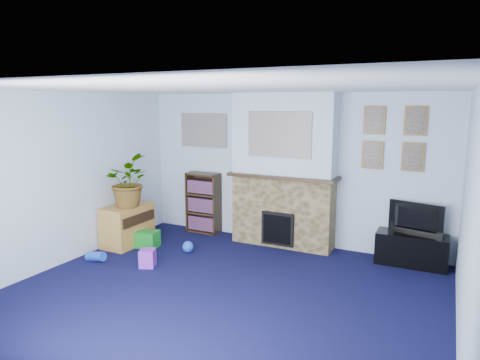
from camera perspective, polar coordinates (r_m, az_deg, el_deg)
The scene contains 26 objects.
floor at distance 5.25m, azimuth -2.56°, elevation -15.04°, with size 5.00×4.50×0.01m, color #0E0E34.
ceiling at distance 4.76m, azimuth -2.79°, elevation 12.14°, with size 5.00×4.50×0.01m, color white.
wall_back at distance 6.89m, azimuth 6.42°, elevation 1.44°, with size 5.00×0.04×2.40m, color silver.
wall_front at distance 3.16m, azimuth -23.08°, elevation -9.75°, with size 5.00×0.04×2.40m, color silver.
wall_left at distance 6.44m, azimuth -22.55°, elevation 0.12°, with size 0.04×4.50×2.40m, color silver.
wall_right at distance 4.29m, azimuth 28.16°, elevation -5.02°, with size 0.04×4.50×2.40m, color silver.
chimney_breast at distance 6.70m, azimuth 5.82°, elevation 1.07°, with size 1.72×0.50×2.40m.
collage_main at distance 6.43m, azimuth 5.25°, elevation 6.06°, with size 1.00×0.03×0.68m, color gray.
collage_left at distance 7.48m, azimuth -4.84°, elevation 6.63°, with size 0.90×0.03×0.58m, color gray.
portrait_tl at distance 6.47m, azimuth 17.48°, elevation 7.61°, with size 0.30×0.03×0.40m, color brown.
portrait_tr at distance 6.41m, azimuth 22.38°, elevation 7.30°, with size 0.30×0.03×0.40m, color brown.
portrait_bl at distance 6.51m, azimuth 17.25°, elevation 3.21°, with size 0.30×0.03×0.40m, color brown.
portrait_br at distance 6.44m, azimuth 22.08°, elevation 2.86°, with size 0.30×0.03×0.40m, color brown.
tv_stand at distance 6.51m, azimuth 21.89°, elevation -8.57°, with size 0.95×0.40×0.45m, color black.
television at distance 6.41m, azimuth 22.16°, elevation -4.79°, with size 0.75×0.10×0.43m, color black.
bookshelf at distance 7.53m, azimuth -4.87°, elevation -3.20°, with size 0.58×0.28×1.05m.
sideboard at distance 7.11m, azimuth -14.79°, elevation -5.58°, with size 0.46×0.82×0.64m, color #B9863B.
potted_plant at distance 6.88m, azimuth -15.00°, elevation -0.17°, with size 0.72×0.63×0.80m, color #26661E.
mantel_clock at distance 6.68m, azimuth 4.99°, elevation 1.38°, with size 0.09×0.06×0.13m, color gold.
mantel_candle at distance 6.57m, azimuth 7.55°, elevation 1.27°, with size 0.06×0.06×0.18m, color #B2BFC6.
mantel_teddy at distance 6.86m, azimuth 1.43°, elevation 1.60°, with size 0.12×0.12×0.12m, color gray.
mantel_can at distance 6.43m, azimuth 12.04°, elevation 0.76°, with size 0.06×0.06×0.11m, color purple.
green_crate at distance 6.95m, azimuth -12.21°, elevation -7.62°, with size 0.33×0.26×0.26m, color #198C26.
toy_ball at distance 6.62m, azimuth -6.95°, elevation -8.82°, with size 0.18×0.18×0.18m, color blue.
toy_block at distance 6.16m, azimuth -12.22°, elevation -10.26°, with size 0.20×0.20×0.25m, color purple.
toy_tube at distance 6.57m, azimuth -18.69°, elevation -9.63°, with size 0.14×0.14×0.30m, color blue.
Camera 1 is at (2.30, -4.16, 2.23)m, focal length 32.00 mm.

